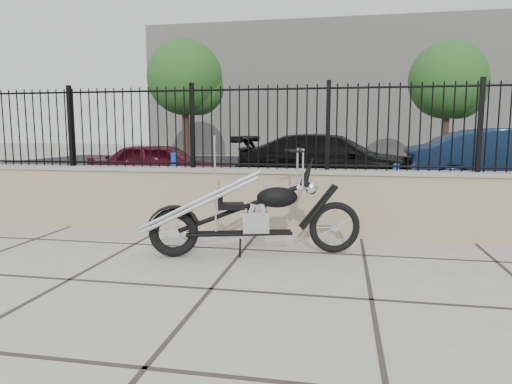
{
  "coord_description": "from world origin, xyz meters",
  "views": [
    {
      "loc": [
        1.21,
        -4.06,
        1.51
      ],
      "look_at": [
        0.14,
        1.57,
        0.74
      ],
      "focal_mm": 32.0,
      "sensor_mm": 36.0,
      "label": 1
    }
  ],
  "objects_px": {
    "chopper_motorcycle": "(251,195)",
    "car_blue": "(512,162)",
    "car_black": "(332,162)",
    "car_red": "(163,167)"
  },
  "relations": [
    {
      "from": "chopper_motorcycle",
      "to": "car_blue",
      "type": "relative_size",
      "value": 0.52
    },
    {
      "from": "chopper_motorcycle",
      "to": "car_blue",
      "type": "bearing_deg",
      "value": 35.24
    },
    {
      "from": "chopper_motorcycle",
      "to": "car_red",
      "type": "relative_size",
      "value": 0.68
    },
    {
      "from": "car_red",
      "to": "car_blue",
      "type": "height_order",
      "value": "car_blue"
    },
    {
      "from": "chopper_motorcycle",
      "to": "car_black",
      "type": "height_order",
      "value": "chopper_motorcycle"
    },
    {
      "from": "car_black",
      "to": "car_blue",
      "type": "distance_m",
      "value": 4.14
    },
    {
      "from": "chopper_motorcycle",
      "to": "car_black",
      "type": "xyz_separation_m",
      "value": [
        0.81,
        6.44,
        -0.02
      ]
    },
    {
      "from": "car_black",
      "to": "car_blue",
      "type": "height_order",
      "value": "car_blue"
    },
    {
      "from": "chopper_motorcycle",
      "to": "car_red",
      "type": "height_order",
      "value": "chopper_motorcycle"
    },
    {
      "from": "car_black",
      "to": "car_blue",
      "type": "bearing_deg",
      "value": -90.22
    }
  ]
}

